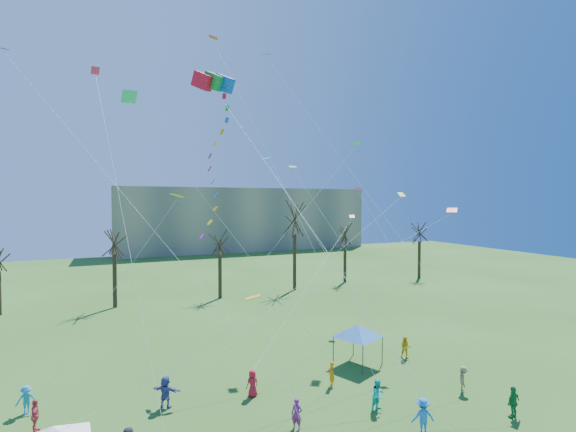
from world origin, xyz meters
name	(u,v)px	position (x,y,z in m)	size (l,w,h in m)	color
distant_building	(244,219)	(22.00, 82.00, 7.50)	(60.00, 14.00, 15.00)	gray
bare_tree_row	(207,240)	(2.90, 35.21, 7.05)	(70.53, 7.97, 11.60)	black
big_box_kite	(221,167)	(-2.46, 6.75, 13.53)	(4.40, 7.34, 21.08)	red
canopy_tent_blue	(358,331)	(8.42, 10.54, 2.45)	(3.57, 3.57, 2.89)	#3F3F44
festival_crowd	(258,414)	(-0.95, 5.45, 0.86)	(26.48, 13.01, 1.85)	red
small_kites_aloft	(267,172)	(1.91, 11.79, 13.70)	(29.05, 18.30, 33.54)	orange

